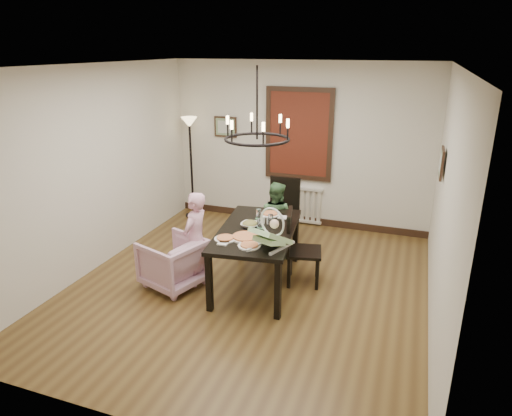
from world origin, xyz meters
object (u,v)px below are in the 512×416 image
Objects in this scene: chair_right at (304,247)px; elderly_woman at (196,247)px; dining_table at (257,235)px; chair_far at (281,214)px; armchair at (173,262)px; baby_bouncer at (271,234)px; floor_lamp at (192,169)px; drinking_glass at (260,224)px; seated_man at (275,225)px.

elderly_woman is at bearing 98.16° from chair_right.
chair_far is (-0.05, 1.26, -0.15)m from dining_table.
armchair is 1.44× the size of baby_bouncer.
floor_lamp reaches higher than armchair.
armchair is at bearing 100.04° from chair_right.
baby_bouncer is (0.34, -0.49, 0.25)m from dining_table.
elderly_woman reaches higher than armchair.
dining_table is at bearing -45.74° from floor_lamp.
dining_table is at bearing -157.82° from drinking_glass.
drinking_glass is (-0.31, 0.50, -0.10)m from baby_bouncer.
drinking_glass is at bearing -87.53° from chair_far.
drinking_glass is at bearing 143.13° from baby_bouncer.
armchair is 1.50m from baby_bouncer.
drinking_glass is (0.07, -0.93, 0.37)m from seated_man.
floor_lamp is at bearing -20.84° from seated_man.
dining_table is 13.90× the size of drinking_glass.
dining_table is 0.65m from chair_right.
seated_man is 1.89× the size of baby_bouncer.
drinking_glass is at bearing 14.73° from dining_table.
chair_far is at bearing 93.67° from drinking_glass.
chair_far is at bearing 123.66° from baby_bouncer.
chair_right reaches higher than dining_table.
chair_right is at bearing 114.19° from elderly_woman.
armchair is 1.68m from seated_man.
floor_lamp reaches higher than dining_table.
drinking_glass is 2.85m from floor_lamp.
dining_table is 2.84m from floor_lamp.
elderly_woman is (-0.71, -1.52, -0.02)m from chair_far.
elderly_woman is (-0.76, -0.26, -0.17)m from dining_table.
armchair is 0.69× the size of elderly_woman.
chair_right reaches higher than seated_man.
floor_lamp is at bearing -139.93° from armchair.
floor_lamp is (-1.22, 2.29, 0.37)m from elderly_woman.
floor_lamp reaches higher than drinking_glass.
floor_lamp reaches higher than chair_right.
chair_right is at bearing -59.83° from chair_far.
chair_far is 2.17× the size of baby_bouncer.
dining_table is 1.75× the size of chair_right.
chair_right is 0.88m from baby_bouncer.
seated_man is at bearing 29.09° from chair_right.
chair_far reaches higher than drinking_glass.
elderly_woman is at bearing -61.93° from floor_lamp.
floor_lamp is at bearing 134.88° from drinking_glass.
floor_lamp reaches higher than baby_bouncer.
chair_right is at bearing 14.70° from dining_table.
dining_table is 1.16m from armchair.
chair_right is 1.41× the size of armchair.
armchair is (-1.02, -0.42, -0.37)m from dining_table.
dining_table is 0.82m from elderly_woman.
floor_lamp is at bearing -148.03° from elderly_woman.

